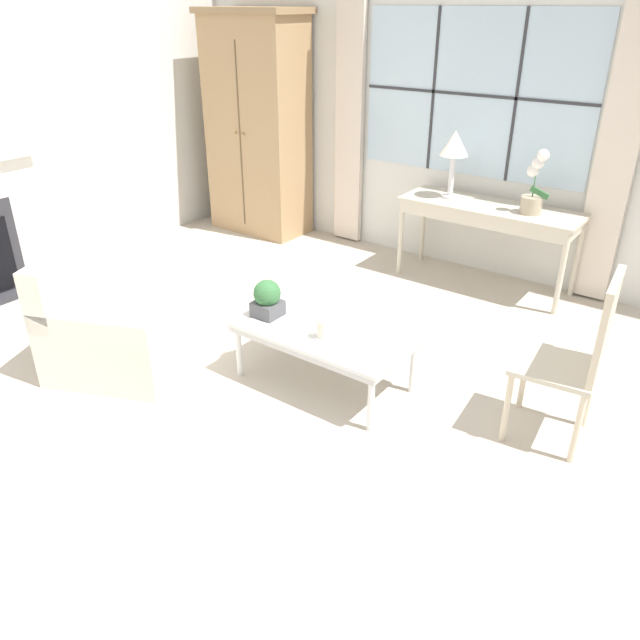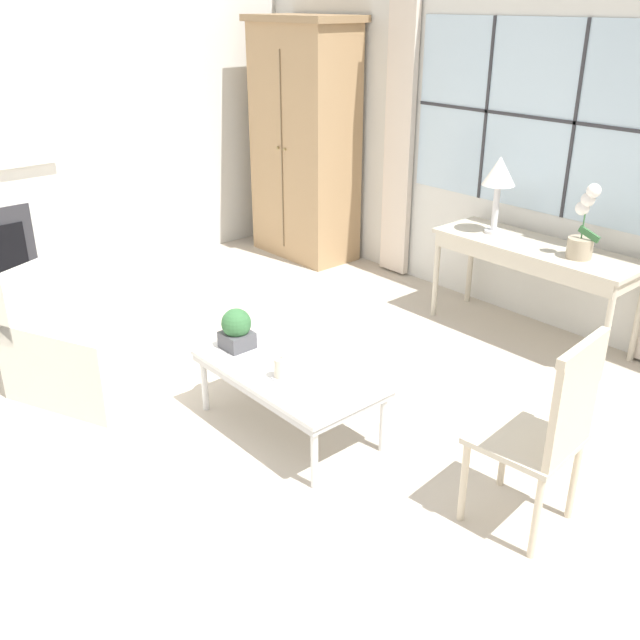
# 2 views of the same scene
# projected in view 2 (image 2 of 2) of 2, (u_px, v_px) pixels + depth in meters

# --- Properties ---
(ground_plane) EXTENTS (14.00, 14.00, 0.00)m
(ground_plane) POSITION_uv_depth(u_px,v_px,m) (195.00, 447.00, 4.07)
(ground_plane) COLOR #BCB2A3
(wall_back_windowed) EXTENTS (7.20, 0.14, 2.80)m
(wall_back_windowed) POSITION_uv_depth(u_px,v_px,m) (529.00, 138.00, 5.31)
(wall_back_windowed) COLOR silver
(wall_back_windowed) RESTS_ON ground_plane
(wall_left) EXTENTS (0.06, 7.20, 2.80)m
(wall_left) POSITION_uv_depth(u_px,v_px,m) (49.00, 122.00, 5.93)
(wall_left) COLOR silver
(wall_left) RESTS_ON ground_plane
(armoire) EXTENTS (1.09, 0.60, 2.21)m
(armoire) POSITION_uv_depth(u_px,v_px,m) (304.00, 141.00, 6.73)
(armoire) COLOR tan
(armoire) RESTS_ON ground_plane
(console_table) EXTENTS (1.52, 0.52, 0.73)m
(console_table) POSITION_uv_depth(u_px,v_px,m) (535.00, 256.00, 5.15)
(console_table) COLOR beige
(console_table) RESTS_ON ground_plane
(table_lamp) EXTENTS (0.24, 0.24, 0.58)m
(table_lamp) POSITION_uv_depth(u_px,v_px,m) (499.00, 175.00, 5.20)
(table_lamp) COLOR silver
(table_lamp) RESTS_ON console_table
(potted_orchid) EXTENTS (0.22, 0.17, 0.52)m
(potted_orchid) POSITION_uv_depth(u_px,v_px,m) (583.00, 230.00, 4.78)
(potted_orchid) COLOR tan
(potted_orchid) RESTS_ON console_table
(armchair_upholstered) EXTENTS (1.10, 1.12, 0.81)m
(armchair_upholstered) POSITION_uv_depth(u_px,v_px,m) (93.00, 345.00, 4.67)
(armchair_upholstered) COLOR silver
(armchair_upholstered) RESTS_ON ground_plane
(side_chair_wooden) EXTENTS (0.48, 0.48, 1.03)m
(side_chair_wooden) POSITION_uv_depth(u_px,v_px,m) (548.00, 426.00, 3.22)
(side_chair_wooden) COLOR beige
(side_chair_wooden) RESTS_ON ground_plane
(coffee_table) EXTENTS (1.13, 0.61, 0.41)m
(coffee_table) POSITION_uv_depth(u_px,v_px,m) (289.00, 374.00, 4.10)
(coffee_table) COLOR silver
(coffee_table) RESTS_ON ground_plane
(potted_plant_small) EXTENTS (0.18, 0.18, 0.25)m
(potted_plant_small) POSITION_uv_depth(u_px,v_px,m) (237.00, 329.00, 4.27)
(potted_plant_small) COLOR #4C4C51
(potted_plant_small) RESTS_ON coffee_table
(pillar_candle) EXTENTS (0.11, 0.11, 0.14)m
(pillar_candle) POSITION_uv_depth(u_px,v_px,m) (281.00, 369.00, 3.95)
(pillar_candle) COLOR silver
(pillar_candle) RESTS_ON coffee_table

